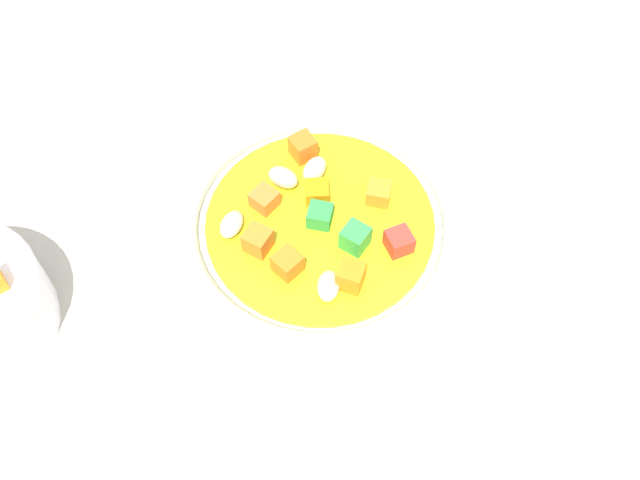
# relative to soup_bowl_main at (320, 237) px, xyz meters

# --- Properties ---
(ground_plane) EXTENTS (1.40, 1.40, 0.02)m
(ground_plane) POSITION_rel_soup_bowl_main_xyz_m (0.00, 0.00, -0.04)
(ground_plane) COLOR #BAB2A0
(soup_bowl_main) EXTENTS (0.17, 0.17, 0.06)m
(soup_bowl_main) POSITION_rel_soup_bowl_main_xyz_m (0.00, 0.00, 0.00)
(soup_bowl_main) COLOR white
(soup_bowl_main) RESTS_ON ground_plane
(spoon) EXTENTS (0.13, 0.20, 0.01)m
(spoon) POSITION_rel_soup_bowl_main_xyz_m (-0.07, -0.10, -0.03)
(spoon) COLOR silver
(spoon) RESTS_ON ground_plane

